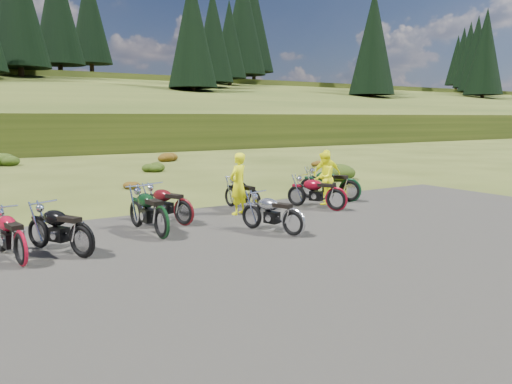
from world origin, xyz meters
TOP-DOWN VIEW (x-y plane):
  - ground at (0.00, 0.00)m, footprint 300.00×300.00m
  - gravel_pad at (0.00, -2.00)m, footprint 20.00×12.00m
  - hill_slope at (0.00, 50.00)m, footprint 300.00×45.97m
  - conifer_24 at (9.00, 68.00)m, footprint 7.04×7.04m
  - conifer_25 at (15.00, 74.00)m, footprint 6.60×6.60m
  - conifer_26 at (21.00, 49.00)m, footprint 6.16×6.16m
  - conifer_27 at (27.00, 55.00)m, footprint 5.72×5.72m
  - conifer_28 at (33.00, 61.00)m, footprint 5.28×5.28m
  - conifer_29 at (39.00, 67.00)m, footprint 7.92×7.92m
  - conifer_30 at (45.00, 73.00)m, footprint 7.48×7.48m
  - conifer_31 at (51.00, 48.00)m, footprint 7.04×7.04m
  - conifer_32 at (57.00, 54.00)m, footprint 6.60×6.60m
  - conifer_33 at (63.00, 60.00)m, footprint 6.16×6.16m
  - conifer_34 at (69.00, 66.00)m, footprint 5.72×5.72m
  - conifer_35 at (75.00, 72.00)m, footprint 5.28×5.28m
  - conifer_36 at (81.00, 78.00)m, footprint 7.92×7.92m
  - conifer_37 at (87.00, 53.00)m, footprint 7.48×7.48m
  - conifer_38 at (93.00, 59.00)m, footprint 7.04×7.04m
  - conifer_39 at (99.00, 65.00)m, footprint 6.60×6.60m
  - conifer_40 at (105.00, 71.00)m, footprint 6.16×6.16m
  - conifer_41 at (111.00, 77.00)m, footprint 5.72×5.72m
  - shrub_3 at (-3.30, 21.90)m, footprint 1.56×1.56m
  - shrub_4 at (-0.40, 9.20)m, footprint 0.77×0.77m
  - shrub_5 at (2.50, 14.50)m, footprint 1.03×1.03m
  - shrub_6 at (5.40, 19.80)m, footprint 1.30×1.30m
  - shrub_7 at (8.30, 7.10)m, footprint 1.56×1.56m
  - shrub_8 at (11.20, 12.40)m, footprint 0.77×0.77m
  - motorcycle_0 at (-4.24, 0.34)m, footprint 1.48×2.06m
  - motorcycle_1 at (-5.31, 0.36)m, footprint 0.94×1.97m
  - motorcycle_2 at (-2.38, 0.96)m, footprint 0.84×2.16m
  - motorcycle_3 at (0.23, -0.42)m, footprint 1.16×1.95m
  - motorcycle_4 at (-1.39, 1.98)m, footprint 1.30×2.05m
  - motorcycle_5 at (0.91, 2.35)m, footprint 0.69×1.91m
  - motorcycle_6 at (3.16, 1.45)m, footprint 1.40×2.06m
  - motorcycle_7 at (4.57, 2.41)m, footprint 1.63×2.21m
  - person_middle at (0.51, 2.54)m, footprint 0.74×0.64m
  - person_right_a at (3.60, 2.56)m, footprint 1.00×0.98m
  - person_right_b at (4.43, 3.39)m, footprint 1.02×0.63m

SIDE VIEW (x-z plane):
  - ground at x=0.00m, z-range 0.00..0.00m
  - gravel_pad at x=0.00m, z-range -0.02..0.02m
  - hill_slope at x=0.00m, z-range -4.69..4.69m
  - motorcycle_0 at x=-4.24m, z-range -0.52..0.52m
  - motorcycle_1 at x=-5.31m, z-range -0.50..0.50m
  - motorcycle_2 at x=-2.38m, z-range -0.55..0.55m
  - motorcycle_3 at x=0.23m, z-range -0.49..0.49m
  - motorcycle_4 at x=-1.39m, z-range -0.51..0.51m
  - motorcycle_5 at x=0.91m, z-range -0.50..0.50m
  - motorcycle_6 at x=3.16m, z-range -0.51..0.51m
  - motorcycle_7 at x=4.57m, z-range -0.56..0.56m
  - shrub_4 at x=-0.40m, z-range 0.00..0.45m
  - shrub_8 at x=11.20m, z-range 0.00..0.45m
  - shrub_5 at x=2.50m, z-range 0.00..0.61m
  - shrub_6 at x=5.40m, z-range 0.00..0.77m
  - shrub_3 at x=-3.30m, z-range 0.00..0.92m
  - shrub_7 at x=8.30m, z-range 0.00..0.92m
  - person_right_b at x=4.43m, z-range 0.00..1.62m
  - person_right_a at x=3.60m, z-range 0.00..1.63m
  - person_middle at x=0.51m, z-range 0.00..1.72m
  - conifer_26 at x=21.00m, z-range 5.37..21.37m
  - conifer_27 at x=27.00m, z-range 6.56..21.56m
  - conifer_31 at x=51.00m, z-range 5.18..23.18m
  - conifer_28 at x=33.00m, z-range 7.76..21.76m
  - conifer_32 at x=57.00m, z-range 6.37..23.37m
  - conifer_33 at x=63.00m, z-range 7.56..23.56m
  - conifer_37 at x=87.00m, z-range 6.17..25.17m
  - conifer_34 at x=69.00m, z-range 8.76..23.76m
  - conifer_38 at x=93.00m, z-range 7.37..25.37m
  - conifer_35 at x=75.00m, z-range 9.95..23.95m
  - conifer_39 at x=99.00m, z-range 8.56..25.56m
  - conifer_41 at x=111.00m, z-range 10.15..25.15m
  - conifer_40 at x=105.00m, z-range 9.76..25.76m
  - conifer_24 at x=9.00m, z-range 9.16..27.16m
  - conifer_25 at x=15.00m, z-range 10.16..27.16m
  - conifer_29 at x=39.00m, z-range 8.97..28.97m
  - conifer_30 at x=45.00m, z-range 10.16..29.16m
  - conifer_36 at x=81.00m, z-range 10.16..30.16m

